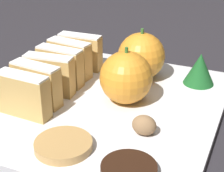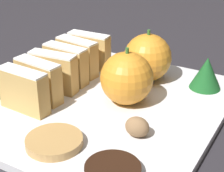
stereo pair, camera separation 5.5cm
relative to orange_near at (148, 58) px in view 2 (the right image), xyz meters
The scene contains 14 objects.
ground_plane 0.12m from the orange_near, 94.46° to the right, with size 6.00×6.00×0.00m, color #28262B.
serving_platter 0.11m from the orange_near, 94.46° to the right, with size 0.31×0.37×0.01m.
stollen_slice_front 0.21m from the orange_near, 120.79° to the right, with size 0.08×0.03×0.06m.
stollen_slice_second 0.18m from the orange_near, 127.29° to the right, with size 0.08×0.03×0.06m.
stollen_slice_third 0.16m from the orange_near, 135.29° to the right, with size 0.08×0.03×0.06m.
stollen_slice_fourth 0.14m from the orange_near, 146.68° to the right, with size 0.08×0.03×0.06m.
stollen_slice_fifth 0.12m from the orange_near, 161.43° to the right, with size 0.08×0.03×0.06m.
stollen_slice_sixth 0.11m from the orange_near, behind, with size 0.08×0.03×0.06m.
orange_near is the anchor object (origin of this frame).
orange_far 0.09m from the orange_near, 85.35° to the right, with size 0.08×0.08×0.09m.
walnut 0.18m from the orange_near, 69.14° to the right, with size 0.03×0.03×0.03m.
chocolate_cookie 0.26m from the orange_near, 73.46° to the right, with size 0.06×0.06×0.01m.
gingerbread_cookie 0.24m from the orange_near, 94.44° to the right, with size 0.07×0.07×0.01m.
evergreen_sprig 0.10m from the orange_near, 10.33° to the left, with size 0.05×0.05×0.05m.
Camera 2 is at (0.24, -0.43, 0.28)m, focal length 60.00 mm.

